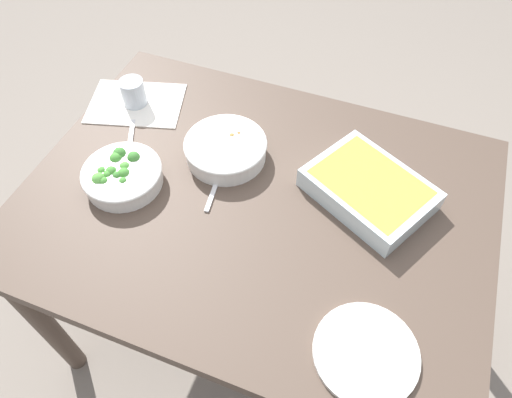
% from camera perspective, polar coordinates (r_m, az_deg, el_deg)
% --- Properties ---
extents(ground_plane, '(6.00, 6.00, 0.00)m').
position_cam_1_polar(ground_plane, '(1.86, -0.00, -14.02)').
color(ground_plane, slate).
extents(dining_table, '(1.20, 0.90, 0.74)m').
position_cam_1_polar(dining_table, '(1.29, -0.00, -2.44)').
color(dining_table, '#4C3D33').
rests_on(dining_table, ground_plane).
extents(placemat, '(0.32, 0.27, 0.00)m').
position_cam_1_polar(placemat, '(1.51, -14.34, 11.19)').
color(placemat, silver).
rests_on(placemat, dining_table).
extents(stew_bowl, '(0.23, 0.23, 0.06)m').
position_cam_1_polar(stew_bowl, '(1.29, -3.69, 6.13)').
color(stew_bowl, silver).
rests_on(stew_bowl, dining_table).
extents(broccoli_bowl, '(0.21, 0.21, 0.07)m').
position_cam_1_polar(broccoli_bowl, '(1.27, -15.93, 2.82)').
color(broccoli_bowl, silver).
rests_on(broccoli_bowl, dining_table).
extents(baking_dish, '(0.37, 0.33, 0.06)m').
position_cam_1_polar(baking_dish, '(1.23, 13.55, 1.26)').
color(baking_dish, silver).
rests_on(baking_dish, dining_table).
extents(drink_cup, '(0.07, 0.07, 0.08)m').
position_cam_1_polar(drink_cup, '(1.49, -14.62, 12.24)').
color(drink_cup, '#B2BCC6').
rests_on(drink_cup, dining_table).
extents(side_plate, '(0.22, 0.22, 0.01)m').
position_cam_1_polar(side_plate, '(1.04, 13.18, -17.73)').
color(side_plate, silver).
rests_on(side_plate, dining_table).
extents(spoon_by_stew, '(0.04, 0.18, 0.01)m').
position_cam_1_polar(spoon_by_stew, '(1.26, -4.61, 2.58)').
color(spoon_by_stew, silver).
rests_on(spoon_by_stew, dining_table).
extents(spoon_by_broccoli, '(0.09, 0.17, 0.01)m').
position_cam_1_polar(spoon_by_broccoli, '(1.37, -15.11, 6.03)').
color(spoon_by_broccoli, silver).
rests_on(spoon_by_broccoli, dining_table).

